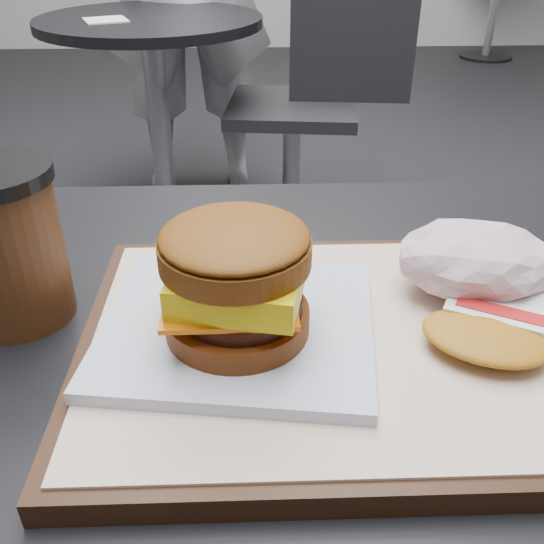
{
  "coord_description": "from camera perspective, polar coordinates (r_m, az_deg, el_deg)",
  "views": [
    {
      "loc": [
        -0.04,
        -0.36,
        1.06
      ],
      "look_at": [
        -0.03,
        -0.0,
        0.83
      ],
      "focal_mm": 40.0,
      "sensor_mm": 36.0,
      "label": 1
    }
  ],
  "objects": [
    {
      "name": "coffee_cup",
      "position": [
        0.5,
        -23.86,
        2.62
      ],
      "size": [
        0.09,
        0.09,
        0.13
      ],
      "color": "#442310",
      "rests_on": "customer_table"
    },
    {
      "name": "crumpled_wrapper",
      "position": [
        0.5,
        18.63,
        1.0
      ],
      "size": [
        0.12,
        0.09,
        0.05
      ],
      "primitive_type": null,
      "color": "silver",
      "rests_on": "serving_tray"
    },
    {
      "name": "napkin",
      "position": [
        2.01,
        -15.38,
        21.9
      ],
      "size": [
        0.16,
        0.16,
        0.0
      ],
      "primitive_type": "cube",
      "rotation": [
        0.0,
        0.0,
        0.37
      ],
      "color": "silver",
      "rests_on": "neighbor_table"
    },
    {
      "name": "customer_table",
      "position": [
        0.6,
        2.86,
        -20.72
      ],
      "size": [
        0.8,
        0.6,
        0.77
      ],
      "color": "#A5A5AA",
      "rests_on": "ground"
    },
    {
      "name": "serving_tray",
      "position": [
        0.45,
        6.74,
        -6.67
      ],
      "size": [
        0.38,
        0.28,
        0.02
      ],
      "color": "black",
      "rests_on": "customer_table"
    },
    {
      "name": "neighbor_table",
      "position": [
        2.1,
        -10.89,
        17.16
      ],
      "size": [
        0.7,
        0.7,
        0.75
      ],
      "color": "black",
      "rests_on": "ground"
    },
    {
      "name": "breakfast_sandwich",
      "position": [
        0.41,
        -3.29,
        -1.88
      ],
      "size": [
        0.21,
        0.19,
        0.09
      ],
      "color": "white",
      "rests_on": "serving_tray"
    },
    {
      "name": "hash_brown",
      "position": [
        0.46,
        20.67,
        -4.63
      ],
      "size": [
        0.13,
        0.12,
        0.02
      ],
      "color": "white",
      "rests_on": "serving_tray"
    },
    {
      "name": "neighbor_chair",
      "position": [
        2.1,
        3.86,
        16.51
      ],
      "size": [
        0.62,
        0.46,
        0.88
      ],
      "color": "#9F9FA4",
      "rests_on": "ground"
    }
  ]
}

